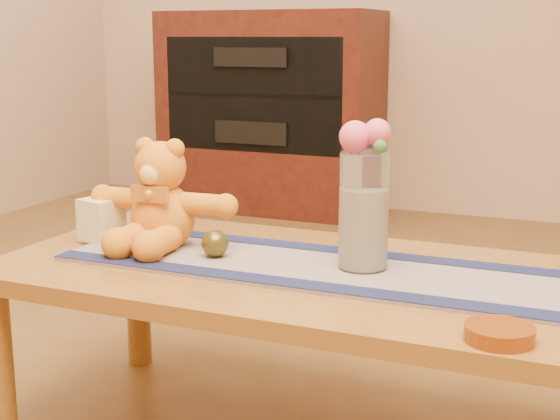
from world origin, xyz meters
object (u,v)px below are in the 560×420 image
at_px(teddy_bear, 162,195).
at_px(glass_vase, 364,211).
at_px(pillar_candle, 101,219).
at_px(amber_dish, 499,334).
at_px(bronze_ball, 215,244).

bearing_deg(teddy_bear, glass_vase, -2.91).
bearing_deg(pillar_candle, amber_dish, -15.45).
height_order(pillar_candle, amber_dish, pillar_candle).
bearing_deg(amber_dish, pillar_candle, 164.55).
xyz_separation_m(pillar_candle, bronze_ball, (0.34, -0.03, -0.02)).
relative_size(glass_vase, bronze_ball, 4.04).
distance_m(pillar_candle, amber_dish, 1.08).
height_order(pillar_candle, bronze_ball, pillar_candle).
distance_m(teddy_bear, pillar_candle, 0.19).
relative_size(glass_vase, amber_dish, 2.14).
bearing_deg(bronze_ball, glass_vase, 8.52).
bearing_deg(glass_vase, amber_dish, -41.63).
xyz_separation_m(pillar_candle, amber_dish, (1.04, -0.29, -0.05)).
height_order(teddy_bear, glass_vase, glass_vase).
bearing_deg(teddy_bear, bronze_ball, -19.47).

